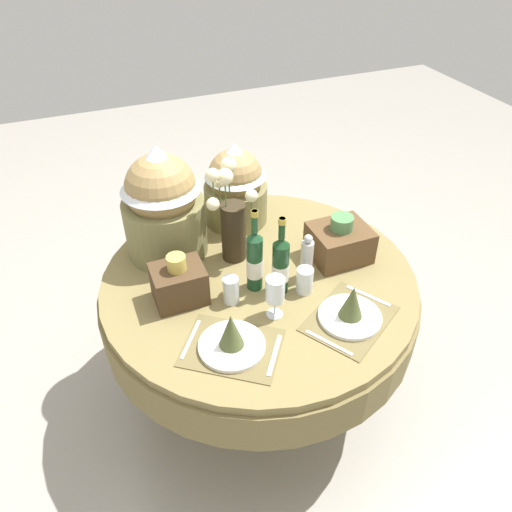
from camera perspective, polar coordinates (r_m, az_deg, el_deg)
The scene contains 15 objects.
ground at distance 2.62m, azimuth 0.28°, elevation -14.50°, with size 8.00×8.00×0.00m, color #9E998E.
dining_table at distance 2.18m, azimuth 0.32°, elevation -4.90°, with size 1.34×1.34×0.73m.
place_setting_left at distance 1.77m, azimuth -2.81°, elevation -9.43°, with size 0.43×0.41×0.16m.
place_setting_right at distance 1.90m, azimuth 10.79°, elevation -6.08°, with size 0.43×0.40×0.16m.
flower_vase at distance 2.08m, azimuth -2.84°, elevation 4.39°, with size 0.20×0.21×0.45m.
wine_bottle_left at distance 1.95m, azimuth -0.15°, elevation -0.49°, with size 0.07×0.07×0.37m.
wine_bottle_centre at distance 1.94m, azimuth 2.82°, elevation -1.01°, with size 0.07×0.07×0.35m.
wine_glass_left at distance 1.84m, azimuth 2.21°, elevation -3.95°, with size 0.07×0.07×0.18m.
tumbler_near_left at distance 1.99m, azimuth 5.58°, elevation -2.78°, with size 0.07×0.07×0.11m, color silver.
tumbler_mid at distance 1.94m, azimuth -2.88°, elevation -3.91°, with size 0.06×0.06×0.12m, color silver.
pepper_mill at distance 2.03m, azimuth 5.82°, elevation -0.26°, with size 0.05×0.05×0.21m.
gift_tub_back_left at distance 2.11m, azimuth -10.68°, elevation 6.43°, with size 0.35×0.35×0.51m.
gift_tub_back_centre at distance 2.32m, azimuth -2.39°, elevation 8.48°, with size 0.30×0.30×0.40m.
woven_basket_side_left at distance 1.95m, azimuth -8.80°, elevation -3.04°, with size 0.20×0.16×0.21m.
woven_basket_side_right at distance 2.17m, azimuth 9.52°, elevation 1.65°, with size 0.24×0.21×0.21m.
Camera 1 is at (-0.61, -1.47, 2.08)m, focal length 35.00 mm.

